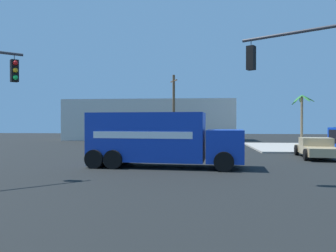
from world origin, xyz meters
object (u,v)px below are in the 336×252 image
(traffic_light_primary, at_px, (326,79))
(utility_pole, at_px, (174,108))
(palm_tree_far, at_px, (302,112))
(pickup_tan, at_px, (316,147))
(vending_machine_blue, at_px, (335,138))
(delivery_truck, at_px, (159,139))

(traffic_light_primary, distance_m, utility_pole, 28.01)
(traffic_light_primary, bearing_deg, palm_tree_far, 74.90)
(traffic_light_primary, relative_size, pickup_tan, 1.11)
(vending_machine_blue, xyz_separation_m, palm_tree_far, (-0.62, 7.09, 2.52))
(traffic_light_primary, relative_size, utility_pole, 0.75)
(pickup_tan, bearing_deg, traffic_light_primary, -107.61)
(traffic_light_primary, xyz_separation_m, vending_machine_blue, (7.31, 17.70, -2.89))
(delivery_truck, xyz_separation_m, pickup_tan, (10.19, 5.42, -0.82))
(delivery_truck, distance_m, palm_tree_far, 23.04)
(pickup_tan, bearing_deg, delivery_truck, -151.97)
(delivery_truck, relative_size, utility_pole, 1.06)
(traffic_light_primary, bearing_deg, pickup_tan, 72.39)
(vending_machine_blue, relative_size, palm_tree_far, 0.35)
(pickup_tan, bearing_deg, palm_tree_far, 77.10)
(vending_machine_blue, distance_m, palm_tree_far, 7.55)
(vending_machine_blue, xyz_separation_m, utility_pole, (-14.64, 9.32, 3.08))
(delivery_truck, relative_size, pickup_tan, 1.58)
(pickup_tan, height_order, palm_tree_far, palm_tree_far)
(delivery_truck, xyz_separation_m, traffic_light_primary, (6.55, -6.04, 2.42))
(delivery_truck, height_order, utility_pole, utility_pole)
(pickup_tan, distance_m, palm_tree_far, 13.96)
(delivery_truck, bearing_deg, pickup_tan, 28.03)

